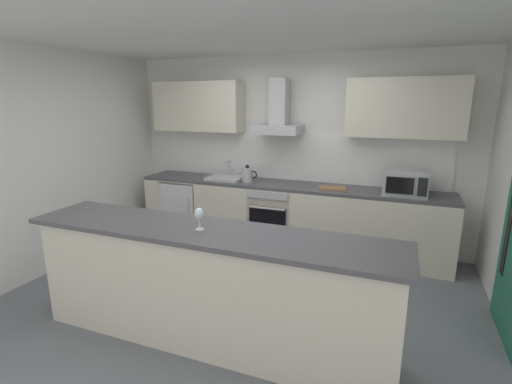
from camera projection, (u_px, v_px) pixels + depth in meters
The scene contains 16 objects.
ground at pixel (239, 302), 3.83m from camera, with size 5.78×4.81×0.02m, color slate.
ceiling at pixel (236, 27), 3.21m from camera, with size 5.78×4.81×0.02m, color white.
wall_back at pixel (295, 151), 5.30m from camera, with size 5.78×0.12×2.60m, color white.
wall_left at pixel (47, 162), 4.39m from camera, with size 0.12×4.81×2.60m, color white.
backsplash_tile at pixel (293, 157), 5.25m from camera, with size 4.06×0.02×0.66m, color white.
counter_back at pixel (286, 216), 5.16m from camera, with size 4.20×0.60×0.90m.
counter_island at pixel (208, 287), 3.08m from camera, with size 3.11×0.64×1.00m.
upper_cabinets at pixel (291, 107), 4.94m from camera, with size 4.15×0.32×0.70m.
oven at pixel (274, 215), 5.19m from camera, with size 0.60×0.62×0.80m.
refrigerator at pixel (187, 207), 5.69m from camera, with size 0.58×0.60×0.85m.
microwave at pixel (405, 183), 4.44m from camera, with size 0.50×0.38×0.30m.
sink at pixel (226, 177), 5.35m from camera, with size 0.50×0.40×0.26m.
kettle at pixel (247, 174), 5.16m from camera, with size 0.29×0.15×0.24m.
range_hood at pixel (278, 117), 4.99m from camera, with size 0.62×0.45×0.72m.
wine_glass at pixel (199, 215), 2.94m from camera, with size 0.08×0.08×0.18m.
chopping_board at pixel (332, 188), 4.78m from camera, with size 0.34×0.22×0.02m, color #9E7247.
Camera 1 is at (1.42, -3.15, 2.00)m, focal length 26.31 mm.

